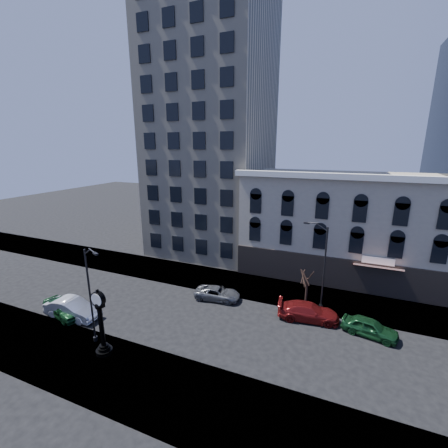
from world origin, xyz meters
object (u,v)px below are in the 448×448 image
at_px(street_lamp_near, 90,271).
at_px(car_near_b, 72,309).
at_px(car_near_a, 64,308).
at_px(street_clock, 101,325).

bearing_deg(street_lamp_near, car_near_b, 178.29).
height_order(street_lamp_near, car_near_a, street_lamp_near).
bearing_deg(street_lamp_near, car_near_a, -177.25).
relative_size(street_clock, car_near_b, 1.01).
relative_size(street_clock, car_near_a, 1.10).
distance_m(street_clock, car_near_b, 7.15).
height_order(street_clock, street_lamp_near, street_lamp_near).
bearing_deg(car_near_b, street_lamp_near, -115.18).
xyz_separation_m(street_clock, car_near_b, (-6.35, 2.83, -1.63)).
xyz_separation_m(street_lamp_near, car_near_b, (-5.18, 2.18, -5.42)).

